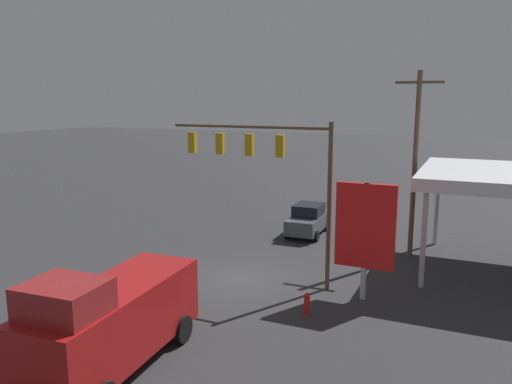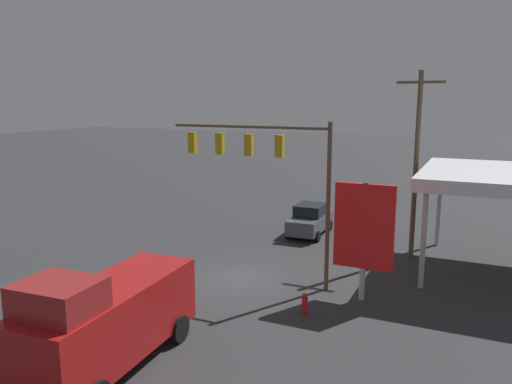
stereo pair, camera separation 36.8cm
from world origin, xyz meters
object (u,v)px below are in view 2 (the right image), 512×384
object	(u,v)px
price_sign	(364,228)
fire_hydrant	(305,304)
sedan_waiting	(310,220)
traffic_signal_assembly	(264,160)
delivery_truck	(107,319)
utility_pole	(416,161)

from	to	relation	value
price_sign	fire_hydrant	bearing A→B (deg)	54.73
fire_hydrant	sedan_waiting	bearing A→B (deg)	-72.15
traffic_signal_assembly	delivery_truck	bearing A→B (deg)	83.04
utility_pole	delivery_truck	size ratio (longest dim) A/B	1.42
price_sign	fire_hydrant	size ratio (longest dim) A/B	5.69
traffic_signal_assembly	utility_pole	world-z (taller)	utility_pole
traffic_signal_assembly	delivery_truck	distance (m)	10.26
fire_hydrant	delivery_truck	bearing A→B (deg)	56.91
utility_pole	delivery_truck	world-z (taller)	utility_pole
price_sign	traffic_signal_assembly	bearing A→B (deg)	-5.94
traffic_signal_assembly	price_sign	world-z (taller)	traffic_signal_assembly
delivery_truck	fire_hydrant	world-z (taller)	delivery_truck
price_sign	delivery_truck	xyz separation A→B (m)	(5.93, 8.89, -1.44)
sedan_waiting	delivery_truck	world-z (taller)	delivery_truck
price_sign	delivery_truck	bearing A→B (deg)	56.30
traffic_signal_assembly	sedan_waiting	xyz separation A→B (m)	(0.60, -8.51, -4.73)
utility_pole	sedan_waiting	world-z (taller)	utility_pole
sedan_waiting	traffic_signal_assembly	bearing A→B (deg)	2.33
traffic_signal_assembly	sedan_waiting	distance (m)	9.75
utility_pole	price_sign	world-z (taller)	utility_pole
utility_pole	sedan_waiting	bearing A→B (deg)	-18.08
sedan_waiting	delivery_truck	distance (m)	17.92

